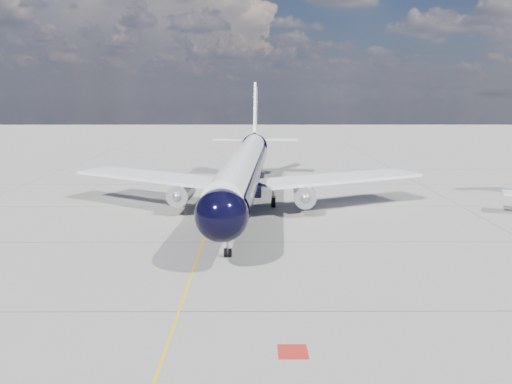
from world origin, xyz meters
TOP-DOWN VIEW (x-y plane):
  - ground at (0.00, 30.00)m, footprint 320.00×320.00m
  - taxiway_centerline at (0.00, 25.00)m, footprint 0.16×160.00m
  - red_marking at (6.80, -10.00)m, footprint 1.60×1.60m
  - main_airliner at (3.65, 25.02)m, footprint 43.56×53.10m

SIDE VIEW (x-z plane):
  - ground at x=0.00m, z-range 0.00..0.00m
  - taxiway_centerline at x=0.00m, z-range 0.00..0.01m
  - red_marking at x=6.80m, z-range 0.00..0.01m
  - main_airliner at x=3.65m, z-range -2.91..12.43m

